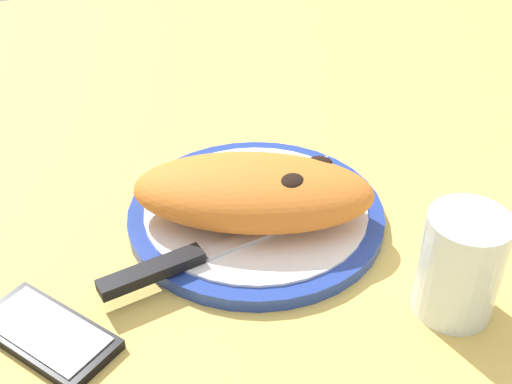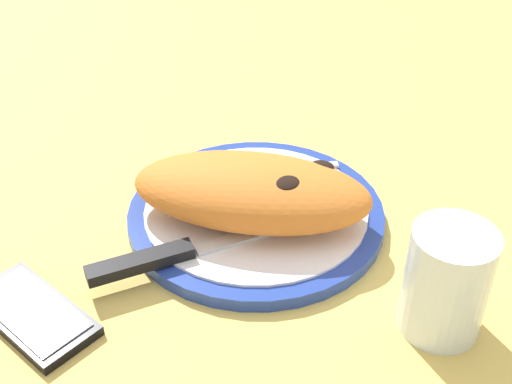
% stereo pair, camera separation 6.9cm
% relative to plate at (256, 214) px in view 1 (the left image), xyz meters
% --- Properties ---
extents(ground_plane, '(1.50, 1.50, 0.03)m').
position_rel_plate_xyz_m(ground_plane, '(0.00, 0.00, -0.02)').
color(ground_plane, '#DBB756').
extents(plate, '(0.27, 0.27, 0.02)m').
position_rel_plate_xyz_m(plate, '(0.00, 0.00, 0.00)').
color(plate, '#233D99').
rests_on(plate, ground_plane).
extents(calzone, '(0.27, 0.18, 0.06)m').
position_rel_plate_xyz_m(calzone, '(0.01, 0.01, 0.04)').
color(calzone, orange).
rests_on(calzone, plate).
extents(fork, '(0.17, 0.02, 0.00)m').
position_rel_plate_xyz_m(fork, '(0.00, -0.07, 0.01)').
color(fork, silver).
rests_on(fork, plate).
extents(knife, '(0.23, 0.09, 0.01)m').
position_rel_plate_xyz_m(knife, '(0.09, 0.07, 0.01)').
color(knife, silver).
rests_on(knife, plate).
extents(smartphone, '(0.13, 0.13, 0.01)m').
position_rel_plate_xyz_m(smartphone, '(0.21, 0.12, -0.00)').
color(smartphone, black).
rests_on(smartphone, ground_plane).
extents(water_glass, '(0.07, 0.07, 0.10)m').
position_rel_plate_xyz_m(water_glass, '(-0.15, 0.16, 0.04)').
color(water_glass, silver).
rests_on(water_glass, ground_plane).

